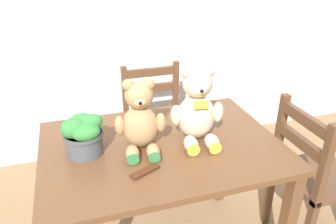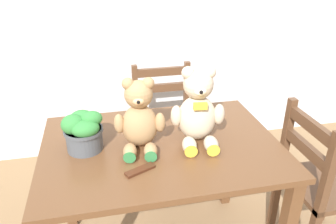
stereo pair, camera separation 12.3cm
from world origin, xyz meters
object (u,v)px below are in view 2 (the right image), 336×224
at_px(potted_plant, 83,131).
at_px(wooden_chair_behind, 165,123).
at_px(wooden_chair_side, 320,185).
at_px(chocolate_bar, 140,170).
at_px(teddy_bear_right, 198,110).
at_px(teddy_bear_left, 140,118).

bearing_deg(potted_plant, wooden_chair_behind, 54.12).
height_order(wooden_chair_side, chocolate_bar, wooden_chair_side).
bearing_deg(wooden_chair_behind, potted_plant, 54.12).
bearing_deg(teddy_bear_right, chocolate_bar, 40.67).
xyz_separation_m(wooden_chair_behind, chocolate_bar, (-0.31, -0.98, 0.32)).
height_order(teddy_bear_left, teddy_bear_right, teddy_bear_right).
relative_size(teddy_bear_left, potted_plant, 1.74).
bearing_deg(wooden_chair_side, teddy_bear_left, -97.84).
bearing_deg(wooden_chair_behind, wooden_chair_side, 126.72).
distance_m(wooden_chair_behind, wooden_chair_side, 1.14).
height_order(wooden_chair_behind, teddy_bear_left, teddy_bear_left).
bearing_deg(teddy_bear_right, potted_plant, 5.12).
relative_size(wooden_chair_side, teddy_bear_left, 2.64).
distance_m(teddy_bear_left, teddy_bear_right, 0.28).
distance_m(wooden_chair_side, teddy_bear_right, 0.83).
bearing_deg(wooden_chair_behind, teddy_bear_left, 70.01).
bearing_deg(teddy_bear_left, wooden_chair_behind, -101.53).
height_order(wooden_chair_side, teddy_bear_left, teddy_bear_left).
distance_m(teddy_bear_right, chocolate_bar, 0.41).
relative_size(wooden_chair_behind, potted_plant, 4.42).
bearing_deg(teddy_bear_left, teddy_bear_right, -171.80).
distance_m(teddy_bear_left, chocolate_bar, 0.25).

